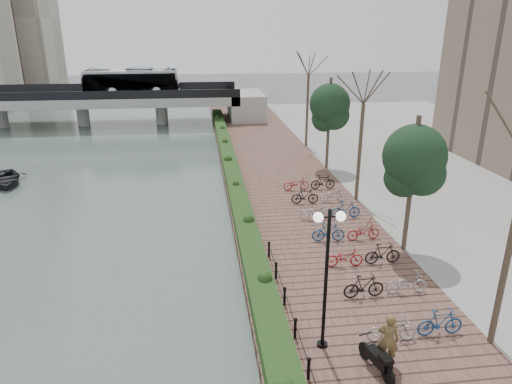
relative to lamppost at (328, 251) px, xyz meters
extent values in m
cube|color=#4E625B|center=(-17.22, 22.53, -4.05)|extent=(30.00, 130.00, 0.02)
cube|color=brown|center=(1.78, 15.03, -3.81)|extent=(8.00, 75.00, 0.50)
cube|color=#123313|center=(-1.62, 17.53, -3.26)|extent=(1.10, 56.00, 0.60)
cylinder|color=black|center=(-0.82, -1.47, -3.21)|extent=(0.10, 0.10, 0.70)
cylinder|color=black|center=(-0.82, 0.53, -3.21)|extent=(0.10, 0.10, 0.70)
cylinder|color=black|center=(-0.82, 2.53, -3.21)|extent=(0.10, 0.10, 0.70)
cylinder|color=black|center=(-0.82, 4.53, -3.21)|extent=(0.10, 0.10, 0.70)
cylinder|color=black|center=(-0.82, 6.53, -3.21)|extent=(0.10, 0.10, 0.70)
cylinder|color=black|center=(0.00, 0.00, -1.09)|extent=(0.12, 0.12, 4.94)
cylinder|color=black|center=(0.00, 0.00, 1.14)|extent=(0.70, 0.06, 0.06)
sphere|color=white|center=(-0.35, 0.00, 1.14)|extent=(0.32, 0.32, 0.32)
sphere|color=white|center=(0.35, 0.00, 1.14)|extent=(0.32, 0.32, 0.32)
imported|color=brown|center=(1.78, -1.10, -2.64)|extent=(0.78, 0.65, 1.84)
imported|color=#A1A0A5|center=(2.38, 0.11, -3.11)|extent=(0.60, 1.71, 0.90)
imported|color=black|center=(2.38, 2.71, -3.06)|extent=(0.47, 1.66, 1.00)
imported|color=maroon|center=(2.38, 5.31, -3.11)|extent=(0.60, 1.72, 0.90)
imported|color=navy|center=(2.38, 7.91, -3.06)|extent=(0.47, 1.66, 1.00)
imported|color=#A1A0A5|center=(2.38, 10.51, -3.11)|extent=(0.60, 1.71, 0.90)
imported|color=black|center=(2.38, 13.11, -3.06)|extent=(0.47, 1.66, 1.00)
imported|color=maroon|center=(2.38, 15.71, -3.11)|extent=(0.60, 1.72, 0.90)
imported|color=navy|center=(4.18, 0.11, -3.06)|extent=(0.47, 1.66, 1.00)
imported|color=#A1A0A5|center=(4.18, 2.71, -3.11)|extent=(0.60, 1.71, 0.90)
imported|color=black|center=(4.18, 5.31, -3.06)|extent=(0.47, 1.66, 1.00)
imported|color=maroon|center=(4.18, 7.91, -3.11)|extent=(0.60, 1.71, 0.90)
imported|color=navy|center=(4.18, 10.51, -3.06)|extent=(0.47, 1.66, 1.00)
imported|color=#A1A0A5|center=(4.18, 13.11, -3.11)|extent=(0.60, 1.72, 0.90)
imported|color=black|center=(4.18, 15.71, -3.06)|extent=(0.47, 1.66, 1.00)
cube|color=#969691|center=(-17.22, 42.53, -1.06)|extent=(36.00, 8.00, 1.00)
cube|color=black|center=(-17.22, 38.63, -0.11)|extent=(36.00, 0.15, 0.90)
cube|color=black|center=(-17.22, 46.43, -0.11)|extent=(36.00, 0.15, 0.90)
cylinder|color=#969691|center=(-26.22, 42.53, -2.81)|extent=(1.40, 1.40, 2.50)
cylinder|color=#969691|center=(-17.22, 42.53, -2.81)|extent=(1.40, 1.40, 2.50)
cylinder|color=#969691|center=(-8.22, 42.53, -2.81)|extent=(1.40, 1.40, 2.50)
imported|color=silver|center=(-11.39, 42.53, 0.94)|extent=(2.52, 10.77, 3.00)
imported|color=#222228|center=(-17.88, 20.74, -3.59)|extent=(4.49, 5.14, 0.89)
cube|color=#B4A696|center=(-35.22, 77.53, 8.44)|extent=(12.00, 12.00, 24.00)
camera|label=1|loc=(-3.78, -12.36, 6.46)|focal=32.00mm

